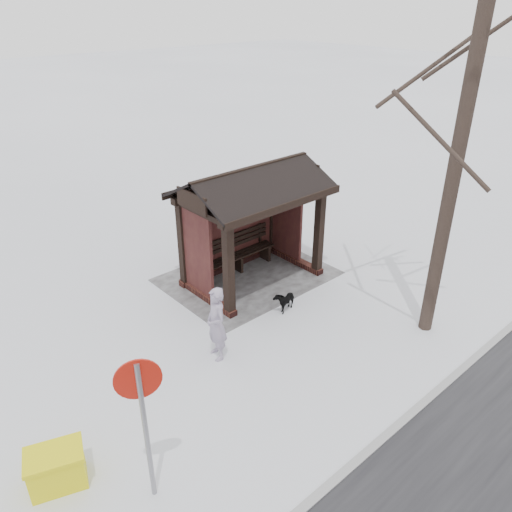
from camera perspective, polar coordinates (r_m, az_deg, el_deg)
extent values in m
plane|color=silver|center=(13.20, -0.38, -2.69)|extent=(120.00, 120.00, 0.00)
cube|color=gray|center=(10.48, 20.50, -13.86)|extent=(120.00, 0.15, 0.06)
cube|color=gray|center=(13.32, -0.95, -2.33)|extent=(4.20, 3.20, 0.02)
cube|color=#341412|center=(13.76, -2.85, -0.98)|extent=(3.30, 0.22, 0.16)
cube|color=#341412|center=(14.07, 4.22, -0.36)|extent=(0.22, 2.10, 0.16)
cube|color=#341412|center=(12.36, -5.63, -4.67)|extent=(0.22, 2.10, 0.16)
cube|color=black|center=(13.05, 7.19, 2.42)|extent=(0.20, 0.20, 2.30)
cube|color=black|center=(11.19, -3.14, -1.89)|extent=(0.20, 0.20, 2.30)
cube|color=black|center=(14.19, 1.77, 4.74)|extent=(0.20, 0.20, 2.30)
cube|color=black|center=(12.50, -8.31, 1.16)|extent=(0.20, 0.20, 2.30)
cube|color=black|center=(13.25, -2.97, 3.39)|extent=(2.80, 0.08, 2.14)
cube|color=black|center=(13.77, 3.45, 4.34)|extent=(0.08, 1.17, 2.14)
cube|color=black|center=(12.03, -6.78, 0.58)|extent=(0.08, 1.17, 2.14)
cube|color=black|center=(11.57, 2.54, 5.78)|extent=(3.40, 0.20, 0.18)
cube|color=black|center=(12.83, -3.09, 8.00)|extent=(3.40, 0.20, 0.18)
cylinder|color=black|center=(10.29, 22.33, 12.24)|extent=(0.29, 0.29, 8.55)
imported|color=#9589A0|center=(10.12, -4.56, -7.75)|extent=(0.51, 0.66, 1.62)
imported|color=black|center=(11.87, 3.28, -5.01)|extent=(0.68, 0.44, 0.53)
cube|color=yellow|center=(8.73, -21.78, -21.77)|extent=(0.93, 0.77, 0.58)
cube|color=yellow|center=(8.49, -22.18, -20.31)|extent=(0.99, 0.83, 0.07)
cylinder|color=gray|center=(7.53, -12.44, -19.21)|extent=(0.08, 0.08, 2.47)
cylinder|color=#AF180C|center=(6.88, -13.35, -13.55)|extent=(0.60, 0.28, 0.64)
cylinder|color=white|center=(6.89, -13.43, -13.46)|extent=(0.47, 0.22, 0.49)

